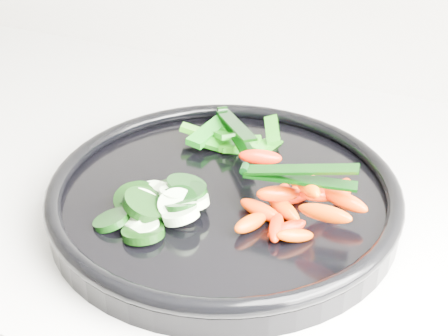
% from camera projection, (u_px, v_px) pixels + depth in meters
% --- Properties ---
extents(veggie_tray, '(0.43, 0.43, 0.04)m').
position_uv_depth(veggie_tray, '(224.00, 195.00, 0.66)').
color(veggie_tray, black).
rests_on(veggie_tray, counter).
extents(cucumber_pile, '(0.11, 0.13, 0.04)m').
position_uv_depth(cucumber_pile, '(159.00, 202.00, 0.63)').
color(cucumber_pile, black).
rests_on(cucumber_pile, veggie_tray).
extents(carrot_pile, '(0.15, 0.15, 0.05)m').
position_uv_depth(carrot_pile, '(296.00, 198.00, 0.62)').
color(carrot_pile, '#E73100').
rests_on(carrot_pile, veggie_tray).
extents(pepper_pile, '(0.12, 0.10, 0.04)m').
position_uv_depth(pepper_pile, '(228.00, 137.00, 0.75)').
color(pepper_pile, '#196F0A').
rests_on(pepper_pile, veggie_tray).
extents(tong_carrot, '(0.11, 0.04, 0.02)m').
position_uv_depth(tong_carrot, '(297.00, 174.00, 0.60)').
color(tong_carrot, black).
rests_on(tong_carrot, carrot_pile).
extents(tong_pepper, '(0.08, 0.10, 0.02)m').
position_uv_depth(tong_pepper, '(235.00, 128.00, 0.73)').
color(tong_pepper, black).
rests_on(tong_pepper, pepper_pile).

